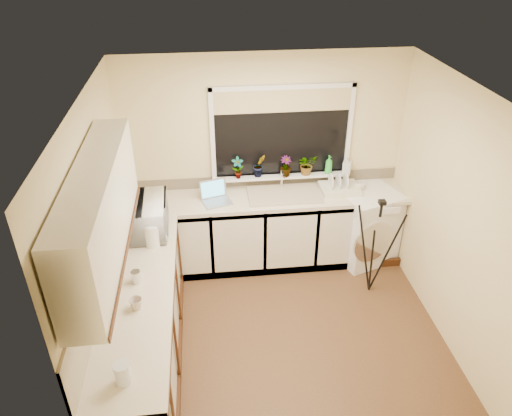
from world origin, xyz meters
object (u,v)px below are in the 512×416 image
object	(u,v)px
glass_jug	(123,373)
washing_machine	(365,225)
tripod	(375,248)
plant_a	(238,168)
plant_b	(259,165)
plant_c	(286,166)
dish_rack	(339,189)
kettle	(152,235)
laptop	(215,196)
steel_jar	(136,277)
soap_bottle_green	(329,165)
cup_left	(136,304)
soap_bottle_clear	(347,165)
cup_back	(359,186)
microwave	(146,216)
plant_d	(307,164)

from	to	relation	value
glass_jug	washing_machine	bearing A→B (deg)	43.69
tripod	plant_a	distance (m)	1.75
plant_b	plant_c	bearing A→B (deg)	-5.23
washing_machine	glass_jug	bearing A→B (deg)	-155.40
dish_rack	plant_c	size ratio (longest dim) A/B	1.85
washing_machine	plant_a	world-z (taller)	plant_a
tripod	kettle	bearing A→B (deg)	-177.63
tripod	laptop	bearing A→B (deg)	157.96
kettle	dish_rack	xyz separation A→B (m)	(2.07, 0.83, -0.08)
steel_jar	soap_bottle_green	size ratio (longest dim) A/B	0.51
glass_jug	plant_a	size ratio (longest dim) A/B	0.63
kettle	cup_left	world-z (taller)	kettle
kettle	soap_bottle_clear	world-z (taller)	soap_bottle_clear
plant_b	cup_left	xyz separation A→B (m)	(-1.23, -1.93, -0.23)
laptop	steel_jar	size ratio (longest dim) A/B	3.18
plant_a	cup_left	world-z (taller)	plant_a
kettle	cup_back	bearing A→B (deg)	20.16
laptop	glass_jug	distance (m)	2.50
washing_machine	dish_rack	bearing A→B (deg)	149.76
washing_machine	soap_bottle_clear	size ratio (longest dim) A/B	4.40
plant_a	soap_bottle_green	bearing A→B (deg)	0.22
microwave	plant_c	xyz separation A→B (m)	(1.53, 0.75, 0.10)
steel_jar	plant_b	distance (m)	2.04
glass_jug	steel_jar	xyz separation A→B (m)	(-0.02, 1.06, -0.02)
glass_jug	plant_c	distance (m)	3.05
soap_bottle_clear	cup_left	distance (m)	2.95
cup_back	kettle	bearing A→B (deg)	-159.84
soap_bottle_green	plant_d	bearing A→B (deg)	177.36
washing_machine	plant_c	xyz separation A→B (m)	(-0.95, 0.24, 0.72)
tripod	soap_bottle_clear	world-z (taller)	soap_bottle_clear
microwave	cup_left	distance (m)	1.15
steel_jar	plant_b	world-z (taller)	plant_b
plant_c	cup_left	xyz separation A→B (m)	(-1.53, -1.90, -0.22)
microwave	plant_b	distance (m)	1.46
tripod	steel_jar	bearing A→B (deg)	-164.80
tripod	microwave	size ratio (longest dim) A/B	1.91
plant_c	plant_d	world-z (taller)	plant_d
dish_rack	tripod	bearing A→B (deg)	-72.51
plant_c	cup_back	bearing A→B (deg)	-10.14
kettle	steel_jar	bearing A→B (deg)	-100.71
plant_d	soap_bottle_clear	world-z (taller)	plant_d
microwave	plant_d	bearing A→B (deg)	-68.56
plant_c	plant_b	bearing A→B (deg)	174.77
kettle	plant_b	xyz separation A→B (m)	(1.15, 1.03, 0.18)
laptop	glass_jug	size ratio (longest dim) A/B	2.24
cup_back	glass_jug	bearing A→B (deg)	-134.20
laptop	plant_a	world-z (taller)	plant_a
plant_b	soap_bottle_green	distance (m)	0.81
tripod	soap_bottle_clear	xyz separation A→B (m)	(-0.12, 0.87, 0.57)
washing_machine	laptop	xyz separation A→B (m)	(-1.77, 0.01, 0.51)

